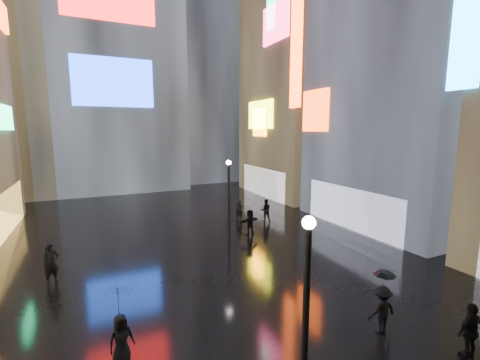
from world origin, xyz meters
TOP-DOWN VIEW (x-y plane):
  - ground at (0.00, 20.00)m, footprint 140.00×140.00m
  - building_right_mid at (15.98, 17.01)m, footprint 10.28×13.70m
  - building_right_far at (15.98, 30.00)m, footprint 10.28×12.00m
  - tower_main at (-3.00, 43.97)m, footprint 16.00×14.20m
  - tower_flank_right at (9.00, 46.00)m, footprint 12.00×12.00m
  - lamp_near at (-1.32, 5.56)m, footprint 0.30×0.30m
  - lamp_far at (2.21, 18.46)m, footprint 0.30×0.30m
  - pedestrian_2 at (3.29, 7.34)m, footprint 1.15×0.71m
  - pedestrian_3 at (4.77, 5.27)m, footprint 1.09×0.52m
  - pedestrian_4 at (-5.09, 9.60)m, footprint 0.88×0.71m
  - pedestrian_5 at (3.95, 18.91)m, footprint 1.67×0.82m
  - pedestrian_6 at (-7.57, 16.42)m, footprint 0.84×0.75m
  - pedestrian_7 at (6.46, 21.22)m, footprint 1.04×0.93m
  - umbrella_1 at (3.29, 7.34)m, footprint 0.95×0.95m
  - umbrella_2 at (-5.09, 9.60)m, footprint 1.41×1.41m
  - pedestrian_8 at (4.77, 22.40)m, footprint 0.65×0.52m

SIDE VIEW (x-z plane):
  - ground at x=0.00m, z-range 0.00..0.00m
  - pedestrian_4 at x=-5.09m, z-range 0.00..1.56m
  - pedestrian_8 at x=4.77m, z-range 0.00..1.56m
  - pedestrian_2 at x=3.29m, z-range 0.00..1.72m
  - pedestrian_5 at x=3.95m, z-range 0.00..1.72m
  - pedestrian_7 at x=6.46m, z-range 0.00..1.77m
  - pedestrian_3 at x=4.77m, z-range 0.00..1.80m
  - pedestrian_6 at x=-7.57m, z-range 0.00..1.93m
  - umbrella_2 at x=-5.09m, z-range 1.56..2.47m
  - umbrella_1 at x=3.29m, z-range 1.72..2.34m
  - lamp_near at x=-1.32m, z-range 0.34..5.54m
  - lamp_far at x=2.21m, z-range 0.34..5.54m
  - building_right_far at x=15.98m, z-range -0.02..27.98m
  - building_right_mid at x=15.98m, z-range -0.01..29.99m
  - tower_flank_right at x=9.00m, z-range 0.00..34.00m
  - tower_main at x=-3.00m, z-range 0.01..42.01m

